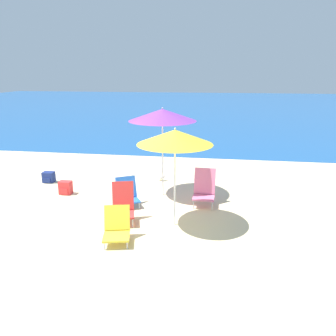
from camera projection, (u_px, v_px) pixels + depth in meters
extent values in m
plane|color=beige|center=(62.00, 224.00, 7.02)|extent=(60.00, 60.00, 0.00)
cube|color=#1E5699|center=(185.00, 105.00, 31.71)|extent=(60.00, 40.00, 0.01)
cylinder|color=white|center=(175.00, 186.00, 6.76)|extent=(0.04, 0.04, 1.76)
cone|color=yellow|center=(175.00, 137.00, 6.47)|extent=(1.53, 1.53, 0.29)
sphere|color=white|center=(175.00, 129.00, 6.42)|extent=(0.04, 0.04, 0.04)
cylinder|color=white|center=(163.00, 159.00, 8.44)|extent=(0.04, 0.04, 1.96)
cone|color=purple|center=(162.00, 115.00, 8.12)|extent=(1.71, 1.71, 0.30)
sphere|color=white|center=(162.00, 108.00, 8.08)|extent=(0.04, 0.04, 0.04)
cylinder|color=silver|center=(194.00, 205.00, 7.78)|extent=(0.02, 0.02, 0.22)
cylinder|color=silver|center=(212.00, 206.00, 7.70)|extent=(0.02, 0.02, 0.22)
cylinder|color=silver|center=(195.00, 198.00, 8.17)|extent=(0.02, 0.02, 0.22)
cylinder|color=silver|center=(213.00, 199.00, 8.10)|extent=(0.02, 0.02, 0.22)
cube|color=pink|center=(204.00, 197.00, 7.90)|extent=(0.53, 0.51, 0.04)
cube|color=pink|center=(205.00, 181.00, 8.04)|extent=(0.52, 0.22, 0.62)
cylinder|color=silver|center=(104.00, 246.00, 6.00)|extent=(0.02, 0.02, 0.15)
cylinder|color=silver|center=(127.00, 245.00, 6.02)|extent=(0.02, 0.02, 0.15)
cylinder|color=silver|center=(107.00, 235.00, 6.41)|extent=(0.02, 0.02, 0.15)
cylinder|color=silver|center=(128.00, 234.00, 6.43)|extent=(0.02, 0.02, 0.15)
cube|color=yellow|center=(117.00, 236.00, 6.19)|extent=(0.59, 0.60, 0.04)
cube|color=yellow|center=(117.00, 217.00, 6.36)|extent=(0.52, 0.29, 0.47)
cylinder|color=silver|center=(122.00, 208.00, 7.65)|extent=(0.02, 0.02, 0.16)
cylinder|color=silver|center=(139.00, 206.00, 7.79)|extent=(0.02, 0.02, 0.16)
cylinder|color=silver|center=(119.00, 203.00, 7.96)|extent=(0.02, 0.02, 0.16)
cylinder|color=silver|center=(135.00, 200.00, 8.11)|extent=(0.02, 0.02, 0.16)
cube|color=blue|center=(129.00, 201.00, 7.85)|extent=(0.63, 0.60, 0.04)
cube|color=blue|center=(126.00, 187.00, 7.96)|extent=(0.52, 0.41, 0.51)
cylinder|color=silver|center=(114.00, 224.00, 6.80)|extent=(0.02, 0.02, 0.21)
cylinder|color=silver|center=(133.00, 223.00, 6.84)|extent=(0.02, 0.02, 0.21)
cylinder|color=silver|center=(115.00, 216.00, 7.20)|extent=(0.02, 0.02, 0.21)
cylinder|color=silver|center=(133.00, 215.00, 7.24)|extent=(0.02, 0.02, 0.21)
cube|color=red|center=(123.00, 214.00, 6.98)|extent=(0.57, 0.59, 0.04)
cube|color=red|center=(123.00, 196.00, 7.12)|extent=(0.49, 0.28, 0.62)
cube|color=red|center=(66.00, 188.00, 8.72)|extent=(0.32, 0.21, 0.35)
cube|color=red|center=(64.00, 192.00, 8.62)|extent=(0.23, 0.03, 0.16)
cube|color=navy|center=(49.00, 177.00, 9.65)|extent=(0.32, 0.24, 0.31)
cube|color=navy|center=(47.00, 181.00, 9.54)|extent=(0.22, 0.03, 0.14)
cylinder|color=gold|center=(160.00, 180.00, 9.81)|extent=(0.01, 0.01, 0.07)
cylinder|color=gold|center=(162.00, 180.00, 9.80)|extent=(0.01, 0.01, 0.07)
ellipsoid|color=white|center=(161.00, 176.00, 9.78)|extent=(0.26, 0.11, 0.13)
sphere|color=white|center=(164.00, 175.00, 9.75)|extent=(0.07, 0.07, 0.07)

